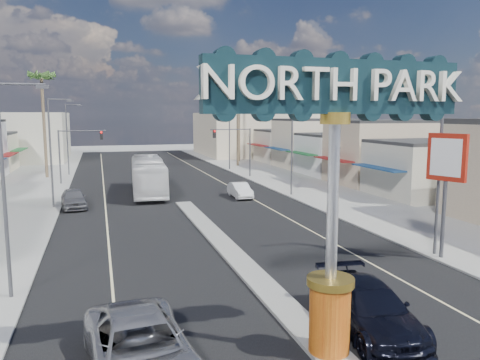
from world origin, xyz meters
TOP-DOWN VIEW (x-y plane):
  - ground at (0.00, 30.00)m, footprint 160.00×160.00m
  - road at (0.00, 30.00)m, footprint 20.00×120.00m
  - median_island at (0.00, 14.00)m, footprint 1.30×30.00m
  - sidewalk_left at (-14.00, 30.00)m, footprint 8.00×120.00m
  - sidewalk_right at (14.00, 30.00)m, footprint 8.00×120.00m
  - storefront_row_right at (24.00, 43.00)m, footprint 12.00×42.00m
  - backdrop_far_left at (-22.00, 75.00)m, footprint 20.00×20.00m
  - backdrop_far_right at (22.00, 75.00)m, footprint 20.00×20.00m
  - gateway_sign at (0.00, 1.98)m, footprint 8.20×1.50m
  - traffic_signal_left at (-9.18, 43.99)m, footprint 5.09×0.45m
  - traffic_signal_right at (9.18, 43.99)m, footprint 5.09×0.45m
  - streetlight_l_near at (-10.43, 10.00)m, footprint 2.03×0.22m
  - streetlight_l_mid at (-10.43, 30.00)m, footprint 2.03×0.22m
  - streetlight_l_far at (-10.43, 52.00)m, footprint 2.03×0.22m
  - streetlight_r_near at (10.43, 10.00)m, footprint 2.03×0.22m
  - streetlight_r_mid at (10.43, 30.00)m, footprint 2.03×0.22m
  - streetlight_r_far at (10.43, 52.00)m, footprint 2.03×0.22m
  - palm_left_far at (-13.00, 50.00)m, footprint 2.60×2.60m
  - palm_right_mid at (13.00, 56.00)m, footprint 2.60×2.60m
  - palm_right_far at (15.00, 62.00)m, footprint 2.60×2.60m
  - suv_left at (-5.89, 2.48)m, footprint 3.46×6.55m
  - suv_right at (2.19, 3.16)m, footprint 3.05×6.12m
  - car_parked_left at (-9.00, 29.71)m, footprint 2.40×4.91m
  - car_parked_right at (5.63, 30.47)m, footprint 1.51×4.22m
  - city_bus at (-2.32, 35.26)m, footprint 3.72×12.85m
  - bank_pylon_sign at (10.49, 9.35)m, footprint 1.03×2.01m

SIDE VIEW (x-z plane):
  - ground at x=0.00m, z-range 0.00..0.00m
  - road at x=0.00m, z-range 0.00..0.01m
  - sidewalk_left at x=-14.00m, z-range 0.00..0.12m
  - sidewalk_right at x=14.00m, z-range 0.00..0.12m
  - median_island at x=0.00m, z-range 0.00..0.16m
  - car_parked_right at x=5.63m, z-range 0.00..1.39m
  - car_parked_left at x=-9.00m, z-range 0.00..1.61m
  - suv_right at x=2.19m, z-range 0.00..1.71m
  - suv_left at x=-5.89m, z-range 0.00..1.76m
  - city_bus at x=-2.32m, z-range 0.00..3.54m
  - storefront_row_right at x=24.00m, z-range 0.00..6.00m
  - backdrop_far_left at x=-22.00m, z-range 0.00..8.00m
  - backdrop_far_right at x=22.00m, z-range 0.00..8.00m
  - traffic_signal_left at x=-9.18m, z-range 1.27..7.27m
  - traffic_signal_right at x=9.18m, z-range 1.27..7.27m
  - streetlight_l_near at x=-10.43m, z-range 0.57..9.57m
  - streetlight_l_mid at x=-10.43m, z-range 0.57..9.57m
  - streetlight_l_far at x=-10.43m, z-range 0.57..9.57m
  - streetlight_r_near at x=10.43m, z-range 0.57..9.57m
  - streetlight_r_mid at x=10.43m, z-range 0.57..9.57m
  - streetlight_r_far at x=10.43m, z-range 0.57..9.57m
  - bank_pylon_sign at x=10.49m, z-range 1.81..8.42m
  - gateway_sign at x=0.00m, z-range 1.35..10.50m
  - palm_right_mid at x=13.00m, z-range 4.55..16.65m
  - palm_left_far at x=-13.00m, z-range 4.95..18.05m
  - palm_right_far at x=15.00m, z-range 5.34..19.44m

